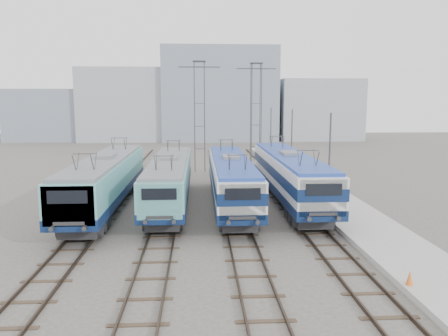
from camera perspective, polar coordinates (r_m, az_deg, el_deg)
ground at (r=27.50m, az=-3.03°, el=-7.67°), size 160.00×160.00×0.00m
platform at (r=36.68m, az=13.08°, el=-3.47°), size 4.00×70.00×0.30m
locomotive_far_left at (r=32.21m, az=-15.20°, el=-1.32°), size 2.94×18.55×3.49m
locomotive_center_left at (r=32.29m, az=-7.10°, el=-1.30°), size 2.75×17.37×3.27m
locomotive_center_right at (r=32.03m, az=0.92°, el=-1.15°), size 2.80×17.69×3.33m
locomotive_far_right at (r=33.35m, az=8.57°, el=-0.68°), size 2.93×18.52×3.48m
catenary_tower_west at (r=48.39m, az=-3.22°, el=7.40°), size 4.50×1.20×12.00m
catenary_tower_east at (r=50.82m, az=4.19°, el=7.46°), size 4.50×1.20×12.00m
mast_front at (r=29.98m, az=13.57°, el=0.32°), size 0.12×0.12×7.00m
mast_mid at (r=41.52m, az=8.81°, el=2.75°), size 0.12×0.12×7.00m
mast_rear at (r=53.26m, az=6.12°, el=4.10°), size 0.12×0.12×7.00m
safety_cone at (r=19.91m, az=23.09°, el=-13.05°), size 0.30×0.30×0.61m
building_west at (r=89.47m, az=-12.35°, el=8.06°), size 18.00×12.00×14.00m
building_center at (r=88.48m, az=-0.64°, el=9.55°), size 22.00×14.00×18.00m
building_east at (r=91.61m, az=12.07°, el=7.45°), size 16.00×12.00×12.00m
building_far_west at (r=93.35m, az=-22.11°, el=6.41°), size 14.00×10.00×10.00m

